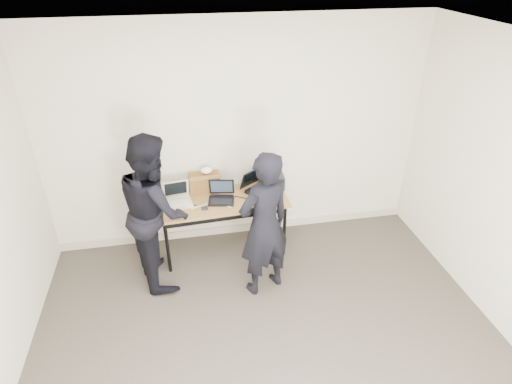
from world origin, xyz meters
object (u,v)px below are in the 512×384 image
object	(u,v)px
laptop_center	(221,196)
person_typist	(264,225)
desk	(223,204)
leather_satchel	(205,182)
equipment_box	(272,181)
person_observer	(155,210)
laptop_right	(257,186)
laptop_beige	(178,199)

from	to	relation	value
laptop_center	person_typist	xyz separation A→B (m)	(0.35, -0.76, 0.05)
desk	person_typist	xyz separation A→B (m)	(0.34, -0.75, 0.16)
leather_satchel	equipment_box	xyz separation A→B (m)	(0.81, -0.04, -0.04)
desk	person_observer	world-z (taller)	person_observer
laptop_center	person_typist	distance (m)	0.84
laptop_right	person_typist	size ratio (longest dim) A/B	0.28
person_observer	desk	bearing A→B (deg)	-81.01
laptop_beige	equipment_box	size ratio (longest dim) A/B	1.16
laptop_beige	laptop_right	size ratio (longest dim) A/B	0.73
laptop_beige	laptop_center	world-z (taller)	laptop_beige
leather_satchel	person_typist	xyz separation A→B (m)	(0.52, -0.97, -0.03)
laptop_beige	desk	bearing A→B (deg)	-10.98
person_typist	laptop_center	bearing A→B (deg)	-88.13
laptop_center	desk	bearing A→B (deg)	-39.30
laptop_center	person_typist	size ratio (longest dim) A/B	0.21
desk	laptop_center	world-z (taller)	laptop_center
laptop_beige	laptop_center	size ratio (longest dim) A/B	0.98
laptop_right	person_typist	bearing A→B (deg)	-133.39
laptop_center	person_observer	bearing A→B (deg)	-145.91
desk	person_observer	distance (m)	0.85
laptop_right	person_typist	world-z (taller)	person_typist
desk	laptop_beige	distance (m)	0.52
laptop_center	equipment_box	distance (m)	0.66
laptop_right	equipment_box	bearing A→B (deg)	-25.28
laptop_right	equipment_box	size ratio (longest dim) A/B	1.60
laptop_beige	equipment_box	world-z (taller)	laptop_beige
laptop_center	person_observer	distance (m)	0.82
laptop_beige	person_observer	xyz separation A→B (m)	(-0.25, -0.34, 0.10)
laptop_right	person_typist	xyz separation A→B (m)	(-0.10, -0.90, 0.04)
laptop_beige	laptop_center	xyz separation A→B (m)	(0.50, -0.01, 0.00)
laptop_center	person_typist	bearing A→B (deg)	-54.79
desk	leather_satchel	distance (m)	0.35
desk	laptop_center	bearing A→B (deg)	126.99
equipment_box	person_typist	bearing A→B (deg)	-107.03
laptop_center	laptop_right	size ratio (longest dim) A/B	0.74
laptop_right	equipment_box	distance (m)	0.19
laptop_right	equipment_box	xyz separation A→B (m)	(0.18, 0.04, 0.03)
laptop_beige	person_observer	world-z (taller)	person_observer
laptop_right	leather_satchel	distance (m)	0.63
desk	laptop_right	distance (m)	0.49
laptop_center	laptop_right	xyz separation A→B (m)	(0.45, 0.14, 0.00)
equipment_box	person_observer	xyz separation A→B (m)	(-1.39, -0.51, 0.06)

